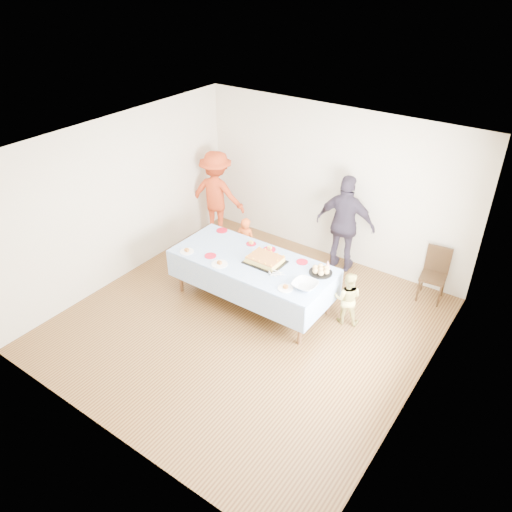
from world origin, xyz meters
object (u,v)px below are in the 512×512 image
at_px(birthday_cake, 265,260).
at_px(adult_left, 217,194).
at_px(dining_chair, 435,271).
at_px(party_table, 252,263).

bearing_deg(birthday_cake, adult_left, 146.03).
height_order(birthday_cake, dining_chair, birthday_cake).
distance_m(party_table, adult_left, 2.34).
relative_size(birthday_cake, adult_left, 0.34).
distance_m(birthday_cake, adult_left, 2.47).
relative_size(party_table, dining_chair, 2.86).
distance_m(party_table, birthday_cake, 0.23).
height_order(dining_chair, adult_left, adult_left).
relative_size(party_table, birthday_cake, 4.39).
bearing_deg(adult_left, birthday_cake, 133.26).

